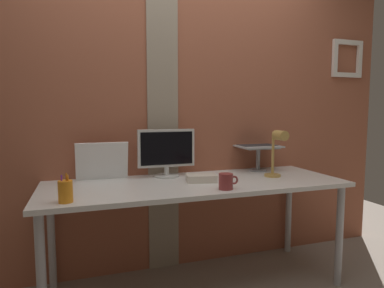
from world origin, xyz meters
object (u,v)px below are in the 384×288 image
Objects in this scene: monitor at (166,151)px; pen_cup at (65,191)px; coffee_mug at (226,181)px; desk_lamp at (277,149)px; whiteboard_panel at (102,161)px; laptop at (254,139)px.

monitor is 0.85m from pen_cup.
pen_cup is at bearing -180.00° from coffee_mug.
desk_lamp is 1.44m from pen_cup.
whiteboard_panel is at bearing 164.66° from desk_lamp.
desk_lamp reaches higher than coffee_mug.
desk_lamp is (-0.01, -0.36, -0.04)m from laptop.
pen_cup is (-0.22, -0.53, -0.07)m from whiteboard_panel.
desk_lamp reaches higher than pen_cup.
coffee_mug is (-0.49, -0.20, -0.16)m from desk_lamp.
monitor is at bearing -4.66° from whiteboard_panel.
pen_cup is (-0.67, -0.50, -0.13)m from monitor.
coffee_mug is at bearing -157.38° from desk_lamp.
desk_lamp is at bearing -92.35° from laptop.
laptop is 0.37m from desk_lamp.
monitor is at bearing 36.42° from pen_cup.
whiteboard_panel is 0.89m from coffee_mug.
laptop is at bearing 5.44° from monitor.
whiteboard_panel is at bearing 142.95° from coffee_mug.
whiteboard_panel is 2.79× the size of coffee_mug.
monitor is 1.18× the size of whiteboard_panel.
monitor is at bearing 158.60° from desk_lamp.
laptop is 0.94× the size of whiteboard_panel.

